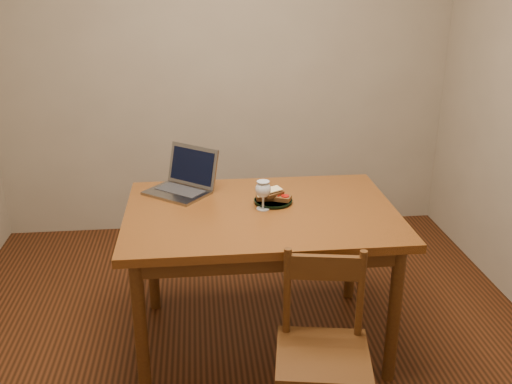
{
  "coord_description": "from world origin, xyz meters",
  "views": [
    {
      "loc": [
        -0.19,
        -2.39,
        1.81
      ],
      "look_at": [
        0.08,
        0.2,
        0.8
      ],
      "focal_mm": 40.0,
      "sensor_mm": 36.0,
      "label": 1
    }
  ],
  "objects": [
    {
      "name": "back_wall",
      "position": [
        0.0,
        1.61,
        1.3
      ],
      "size": [
        3.2,
        0.02,
        2.6
      ],
      "primitive_type": "cube",
      "color": "gray",
      "rests_on": "floor"
    },
    {
      "name": "table",
      "position": [
        0.09,
        0.12,
        0.65
      ],
      "size": [
        1.3,
        0.9,
        0.74
      ],
      "color": "#4B2B0C",
      "rests_on": "floor"
    },
    {
      "name": "sandwich_top",
      "position": [
        0.16,
        0.21,
        0.79
      ],
      "size": [
        0.11,
        0.1,
        0.03
      ],
      "primitive_type": null,
      "rotation": [
        0.0,
        0.0,
        0.59
      ],
      "color": "#381E0C",
      "rests_on": "plate"
    },
    {
      "name": "floor",
      "position": [
        0.0,
        0.0,
        -0.01
      ],
      "size": [
        3.2,
        3.2,
        0.02
      ],
      "primitive_type": "cube",
      "color": "black",
      "rests_on": "ground"
    },
    {
      "name": "sandwich_tomato",
      "position": [
        0.2,
        0.19,
        0.77
      ],
      "size": [
        0.11,
        0.09,
        0.03
      ],
      "primitive_type": null,
      "rotation": [
        0.0,
        0.0,
        -0.43
      ],
      "color": "#381E0C",
      "rests_on": "plate"
    },
    {
      "name": "chair",
      "position": [
        0.27,
        -0.53,
        0.43
      ],
      "size": [
        0.43,
        0.41,
        0.4
      ],
      "rotation": [
        0.0,
        0.0,
        -0.17
      ],
      "color": "#41210D",
      "rests_on": "floor"
    },
    {
      "name": "sandwich_cheese",
      "position": [
        0.13,
        0.21,
        0.77
      ],
      "size": [
        0.1,
        0.06,
        0.03
      ],
      "primitive_type": null,
      "rotation": [
        0.0,
        0.0,
        -0.01
      ],
      "color": "#381E0C",
      "rests_on": "plate"
    },
    {
      "name": "plate",
      "position": [
        0.16,
        0.2,
        0.75
      ],
      "size": [
        0.19,
        0.19,
        0.02
      ],
      "primitive_type": "cylinder",
      "color": "black",
      "rests_on": "table"
    },
    {
      "name": "laptop",
      "position": [
        -0.27,
        0.42,
        0.8
      ],
      "size": [
        0.41,
        0.41,
        0.22
      ],
      "rotation": [
        0.0,
        0.0,
        -0.68
      ],
      "color": "slate",
      "rests_on": "table"
    },
    {
      "name": "milk_glass",
      "position": [
        0.1,
        0.13,
        0.81
      ],
      "size": [
        0.08,
        0.08,
        0.15
      ],
      "primitive_type": null,
      "color": "white",
      "rests_on": "table"
    },
    {
      "name": "front_wall",
      "position": [
        0.0,
        -1.61,
        1.3
      ],
      "size": [
        3.2,
        0.02,
        2.6
      ],
      "primitive_type": "cube",
      "color": "gray",
      "rests_on": "floor"
    }
  ]
}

